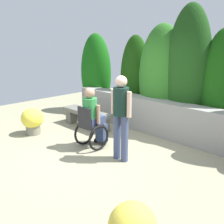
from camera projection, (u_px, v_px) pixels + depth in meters
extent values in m
plane|color=gray|center=(101.00, 154.00, 5.41)|extent=(11.28, 11.28, 0.00)
cube|color=gray|center=(155.00, 116.00, 6.57)|extent=(5.24, 0.45, 0.87)
ellipsoid|color=#155C12|center=(96.00, 73.00, 8.47)|extent=(1.14, 0.80, 2.51)
ellipsoid|color=#17410D|center=(135.00, 78.00, 7.68)|extent=(0.96, 0.67, 2.44)
ellipsoid|color=#2E7323|center=(161.00, 77.00, 6.82)|extent=(1.31, 0.91, 2.70)
ellipsoid|color=#1B4515|center=(188.00, 72.00, 6.24)|extent=(1.13, 0.79, 3.11)
ellipsoid|color=#154B0E|center=(221.00, 87.00, 5.86)|extent=(0.96, 0.67, 2.55)
cube|color=#64655D|center=(73.00, 116.00, 7.50)|extent=(0.20, 0.37, 0.36)
cube|color=#64655D|center=(102.00, 125.00, 6.68)|extent=(0.20, 0.37, 0.36)
cube|color=#64655D|center=(87.00, 112.00, 7.03)|extent=(1.57, 0.44, 0.10)
cube|color=black|center=(91.00, 126.00, 5.65)|extent=(0.40, 0.40, 0.06)
cube|color=black|center=(84.00, 117.00, 5.46)|extent=(0.40, 0.04, 0.40)
cube|color=black|center=(102.00, 139.00, 5.97)|extent=(0.28, 0.12, 0.03)
torus|color=black|center=(84.00, 133.00, 5.87)|extent=(0.05, 0.56, 0.56)
torus|color=black|center=(99.00, 138.00, 5.54)|extent=(0.05, 0.56, 0.56)
cylinder|color=black|center=(96.00, 140.00, 6.03)|extent=(0.03, 0.10, 0.10)
cylinder|color=black|center=(104.00, 144.00, 5.84)|extent=(0.03, 0.10, 0.10)
cube|color=#354268|center=(95.00, 120.00, 5.69)|extent=(0.30, 0.40, 0.16)
cube|color=#354268|center=(101.00, 132.00, 5.91)|extent=(0.26, 0.14, 0.43)
cylinder|color=#308940|center=(90.00, 110.00, 5.54)|extent=(0.30, 0.30, 0.50)
cylinder|color=tan|center=(87.00, 111.00, 5.73)|extent=(0.08, 0.08, 0.40)
cylinder|color=tan|center=(98.00, 114.00, 5.47)|extent=(0.08, 0.08, 0.40)
sphere|color=tan|center=(90.00, 93.00, 5.44)|extent=(0.22, 0.22, 0.22)
cylinder|color=#424D70|center=(117.00, 136.00, 5.13)|extent=(0.14, 0.14, 0.91)
cylinder|color=#424D70|center=(125.00, 139.00, 4.99)|extent=(0.14, 0.14, 0.91)
cylinder|color=#162D25|center=(121.00, 101.00, 4.87)|extent=(0.30, 0.30, 0.53)
cylinder|color=beige|center=(113.00, 101.00, 5.02)|extent=(0.09, 0.09, 0.47)
cylinder|color=beige|center=(129.00, 105.00, 4.74)|extent=(0.09, 0.09, 0.47)
sphere|color=beige|center=(121.00, 82.00, 4.77)|extent=(0.22, 0.22, 0.22)
cylinder|color=gray|center=(33.00, 129.00, 6.55)|extent=(0.35, 0.35, 0.28)
ellipsoid|color=#175527|center=(33.00, 121.00, 6.50)|extent=(0.39, 0.39, 0.18)
ellipsoid|color=yellow|center=(32.00, 118.00, 6.48)|extent=(0.54, 0.54, 0.50)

